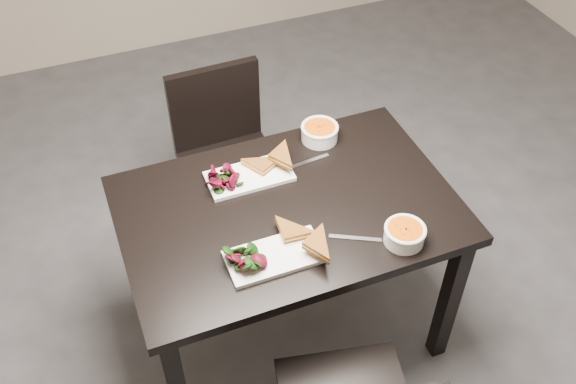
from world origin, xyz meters
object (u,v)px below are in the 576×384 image
object	(u,v)px
plate_far	(249,176)
table	(288,225)
chair_far	(226,148)
soup_bowl_far	(320,132)
soup_bowl_near	(405,234)
plate_near	(275,256)

from	to	relation	value
plate_far	table	bearing A→B (deg)	-67.20
chair_far	soup_bowl_far	distance (m)	0.57
chair_far	soup_bowl_far	size ratio (longest dim) A/B	5.65
soup_bowl_near	soup_bowl_far	size ratio (longest dim) A/B	0.95
soup_bowl_near	soup_bowl_far	bearing A→B (deg)	94.69
soup_bowl_near	plate_near	bearing A→B (deg)	168.33
table	plate_near	distance (m)	0.27
plate_far	chair_far	bearing A→B (deg)	84.78
chair_far	plate_far	distance (m)	0.57
plate_near	plate_far	size ratio (longest dim) A/B	1.01
table	chair_far	distance (m)	0.71
table	soup_bowl_far	distance (m)	0.42
soup_bowl_near	plate_far	size ratio (longest dim) A/B	0.45
chair_far	plate_far	world-z (taller)	chair_far
soup_bowl_near	table	bearing A→B (deg)	135.58
soup_bowl_near	soup_bowl_far	world-z (taller)	soup_bowl_far
chair_far	soup_bowl_far	xyz separation A→B (m)	(0.29, -0.39, 0.30)
chair_far	soup_bowl_near	bearing A→B (deg)	-72.69
soup_bowl_near	plate_far	bearing A→B (deg)	128.17
plate_near	soup_bowl_far	world-z (taller)	soup_bowl_far
chair_far	soup_bowl_near	distance (m)	1.09
table	chair_far	world-z (taller)	chair_far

